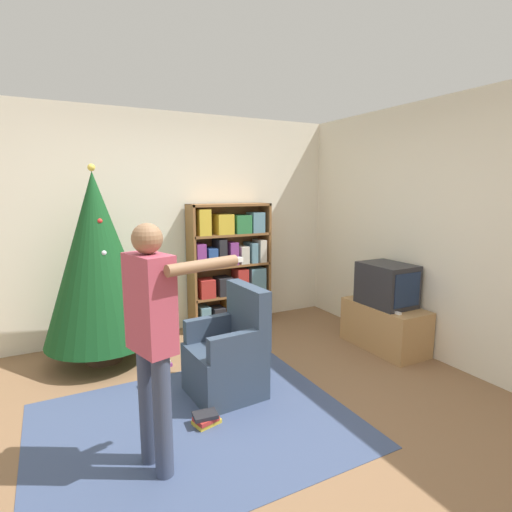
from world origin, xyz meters
TOP-DOWN VIEW (x-y plane):
  - ground_plane at (0.00, 0.00)m, footprint 14.00×14.00m
  - wall_back at (0.00, 2.09)m, footprint 8.00×0.10m
  - wall_right at (2.28, 0.00)m, footprint 0.10×8.00m
  - area_rug at (-0.33, -0.02)m, footprint 2.28×1.80m
  - bookshelf at (0.80, 1.86)m, footprint 1.02×0.30m
  - tv_stand at (1.98, 0.42)m, footprint 0.46×0.92m
  - television at (1.98, 0.42)m, footprint 0.42×0.56m
  - game_remote at (1.84, 0.15)m, footprint 0.04×0.12m
  - christmas_tree at (-0.78, 1.49)m, footprint 1.08×1.08m
  - armchair at (0.08, 0.30)m, footprint 0.60×0.59m
  - standing_person at (-0.68, -0.34)m, footprint 0.70×0.45m
  - book_pile_near_tree at (-0.31, 1.08)m, footprint 0.20×0.15m
  - book_pile_by_chair at (-0.26, -0.05)m, footprint 0.21×0.18m

SIDE VIEW (x-z plane):
  - ground_plane at x=0.00m, z-range 0.00..0.00m
  - area_rug at x=-0.33m, z-range 0.00..0.01m
  - book_pile_near_tree at x=-0.31m, z-range 0.00..0.06m
  - book_pile_by_chair at x=-0.26m, z-range 0.00..0.09m
  - tv_stand at x=1.98m, z-range 0.00..0.49m
  - armchair at x=0.08m, z-range -0.14..0.78m
  - game_remote at x=1.84m, z-range 0.49..0.51m
  - television at x=1.98m, z-range 0.49..0.94m
  - bookshelf at x=0.80m, z-range -0.03..1.52m
  - standing_person at x=-0.68m, z-range 0.14..1.67m
  - christmas_tree at x=-0.78m, z-range 0.07..2.03m
  - wall_back at x=0.00m, z-range 0.00..2.60m
  - wall_right at x=2.28m, z-range 0.00..2.60m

